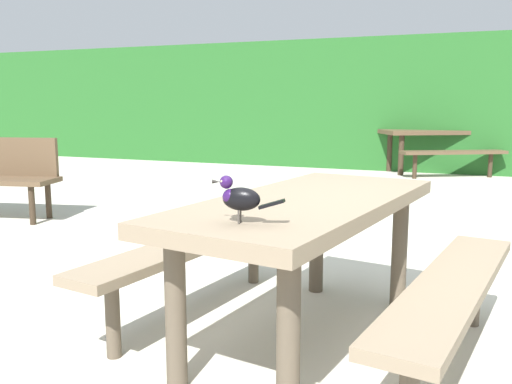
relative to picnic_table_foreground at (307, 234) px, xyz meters
The scene contains 5 objects.
ground_plane 0.60m from the picnic_table_foreground, 41.31° to the left, with size 60.00×60.00×0.00m, color beige.
hedge_wall 8.26m from the picnic_table_foreground, 88.81° to the left, with size 28.00×1.97×2.34m, color #235B23.
picnic_table_foreground is the anchor object (origin of this frame).
bird_grackle 0.72m from the picnic_table_foreground, 96.76° to the right, with size 0.29×0.09×0.18m.
picnic_table_mid_left 7.36m from the picnic_table_foreground, 89.29° to the left, with size 2.31×2.30×0.74m.
Camera 1 is at (0.58, -2.69, 1.20)m, focal length 38.34 mm.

